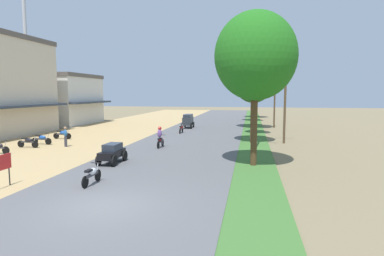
% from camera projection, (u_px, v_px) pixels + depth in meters
% --- Properties ---
extents(ground_plane, '(180.00, 180.00, 0.00)m').
position_uv_depth(ground_plane, '(105.00, 208.00, 12.31)').
color(ground_plane, '#7A6B4C').
extents(road_strip, '(9.00, 140.00, 0.08)m').
position_uv_depth(road_strip, '(105.00, 207.00, 12.30)').
color(road_strip, '#565659').
rests_on(road_strip, ground).
extents(median_strip, '(2.40, 140.00, 0.06)m').
position_uv_depth(median_strip, '(258.00, 217.00, 11.30)').
color(median_strip, '#3D6B2D').
rests_on(median_strip, ground).
extents(shophouse_mid, '(8.07, 9.83, 6.90)m').
position_uv_depth(shophouse_mid, '(65.00, 99.00, 45.12)').
color(shophouse_mid, silver).
rests_on(shophouse_mid, ground).
extents(radio_mast, '(1.10, 1.10, 25.21)m').
position_uv_depth(radio_mast, '(24.00, 4.00, 42.34)').
color(radio_mast, '#B2B2B7').
rests_on(radio_mast, ground).
extents(parked_motorbike_second, '(1.80, 0.54, 0.94)m').
position_uv_depth(parked_motorbike_second, '(28.00, 141.00, 25.49)').
color(parked_motorbike_second, black).
rests_on(parked_motorbike_second, dirt_shoulder).
extents(parked_motorbike_third, '(1.80, 0.54, 0.94)m').
position_uv_depth(parked_motorbike_third, '(42.00, 139.00, 27.09)').
color(parked_motorbike_third, black).
rests_on(parked_motorbike_third, dirt_shoulder).
extents(parked_motorbike_fourth, '(1.80, 0.54, 0.94)m').
position_uv_depth(parked_motorbike_fourth, '(62.00, 134.00, 30.32)').
color(parked_motorbike_fourth, black).
rests_on(parked_motorbike_fourth, dirt_shoulder).
extents(street_signboard, '(0.06, 1.30, 1.50)m').
position_uv_depth(street_signboard, '(0.00, 165.00, 14.60)').
color(street_signboard, '#262628').
rests_on(street_signboard, dirt_shoulder).
extents(pedestrian_on_shoulder, '(0.43, 0.40, 1.62)m').
position_uv_depth(pedestrian_on_shoulder, '(65.00, 135.00, 25.93)').
color(pedestrian_on_shoulder, '#33333D').
rests_on(pedestrian_on_shoulder, dirt_shoulder).
extents(median_tree_nearest, '(4.74, 4.74, 8.95)m').
position_uv_depth(median_tree_nearest, '(256.00, 56.00, 18.73)').
color(median_tree_nearest, '#4C351E').
rests_on(median_tree_nearest, median_strip).
extents(median_tree_second, '(3.85, 3.85, 8.73)m').
position_uv_depth(median_tree_second, '(253.00, 70.00, 27.58)').
color(median_tree_second, '#4C351E').
rests_on(median_tree_second, median_strip).
extents(median_tree_third, '(2.86, 2.86, 8.15)m').
position_uv_depth(median_tree_third, '(256.00, 70.00, 32.82)').
color(median_tree_third, '#4C351E').
rests_on(median_tree_third, median_strip).
extents(median_tree_fourth, '(4.79, 4.79, 8.20)m').
position_uv_depth(median_tree_fourth, '(254.00, 82.00, 39.77)').
color(median_tree_fourth, '#4C351E').
rests_on(median_tree_fourth, median_strip).
extents(median_tree_fifth, '(3.38, 3.38, 7.48)m').
position_uv_depth(median_tree_fifth, '(252.00, 86.00, 49.42)').
color(median_tree_fifth, '#4C351E').
rests_on(median_tree_fifth, median_strip).
extents(median_tree_sixth, '(4.40, 4.40, 10.23)m').
position_uv_depth(median_tree_sixth, '(255.00, 73.00, 55.48)').
color(median_tree_sixth, '#4C351E').
rests_on(median_tree_sixth, median_strip).
extents(streetlamp_near, '(3.16, 0.20, 7.72)m').
position_uv_depth(streetlamp_near, '(257.00, 91.00, 25.03)').
color(streetlamp_near, gray).
rests_on(streetlamp_near, median_strip).
extents(streetlamp_mid, '(3.16, 0.20, 7.15)m').
position_uv_depth(streetlamp_mid, '(255.00, 94.00, 37.38)').
color(streetlamp_mid, gray).
rests_on(streetlamp_mid, median_strip).
extents(utility_pole_near, '(1.80, 0.20, 8.31)m').
position_uv_depth(utility_pole_near, '(285.00, 93.00, 27.72)').
color(utility_pole_near, brown).
rests_on(utility_pole_near, ground).
extents(utility_pole_far, '(1.80, 0.20, 8.43)m').
position_uv_depth(utility_pole_far, '(275.00, 92.00, 40.22)').
color(utility_pole_far, brown).
rests_on(utility_pole_far, ground).
extents(car_sedan_black, '(1.10, 2.26, 1.19)m').
position_uv_depth(car_sedan_black, '(112.00, 152.00, 19.76)').
color(car_sedan_black, black).
rests_on(car_sedan_black, road_strip).
extents(car_van_charcoal, '(1.19, 2.41, 1.67)m').
position_uv_depth(car_van_charcoal, '(188.00, 120.00, 39.74)').
color(car_van_charcoal, '#282D33').
rests_on(car_van_charcoal, road_strip).
extents(motorbike_ahead_second, '(0.54, 1.80, 0.94)m').
position_uv_depth(motorbike_ahead_second, '(92.00, 174.00, 15.18)').
color(motorbike_ahead_second, black).
rests_on(motorbike_ahead_second, road_strip).
extents(motorbike_ahead_third, '(0.54, 1.80, 1.66)m').
position_uv_depth(motorbike_ahead_third, '(160.00, 138.00, 25.47)').
color(motorbike_ahead_third, black).
rests_on(motorbike_ahead_third, road_strip).
extents(motorbike_ahead_fourth, '(0.54, 1.80, 0.94)m').
position_uv_depth(motorbike_ahead_fourth, '(181.00, 128.00, 34.77)').
color(motorbike_ahead_fourth, black).
rests_on(motorbike_ahead_fourth, road_strip).
extents(motorbike_ahead_fifth, '(0.54, 1.80, 0.94)m').
position_uv_depth(motorbike_ahead_fifth, '(187.00, 120.00, 45.30)').
color(motorbike_ahead_fifth, black).
rests_on(motorbike_ahead_fifth, road_strip).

